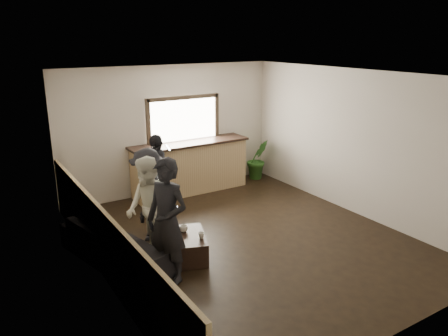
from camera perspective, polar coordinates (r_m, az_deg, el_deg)
ground at (r=7.69m, az=3.08°, el=-9.24°), size 5.00×6.00×0.01m
room_shell at (r=6.78m, az=-1.83°, el=0.48°), size 5.01×6.01×2.80m
bar_counter at (r=9.76m, az=-4.50°, el=0.52°), size 2.70×0.68×2.13m
sofa at (r=7.07m, az=-13.80°, el=-9.41°), size 1.32×2.24×0.61m
coffee_table at (r=7.05m, az=-4.47°, el=-10.10°), size 0.75×0.97×0.38m
cup_a at (r=7.06m, az=-5.28°, el=-7.90°), size 0.18×0.18×0.10m
cup_b at (r=6.83m, az=-2.98°, el=-8.79°), size 0.12×0.12×0.09m
potted_plant at (r=10.71m, az=4.44°, el=1.15°), size 0.57×0.47×0.97m
person_a at (r=6.17m, az=-7.41°, el=-6.92°), size 0.68×0.78×1.81m
person_b at (r=6.84m, az=-9.83°, el=-5.35°), size 0.63×0.80×1.64m
person_c at (r=7.52m, az=-9.83°, el=-3.44°), size 1.05×1.19×1.60m
person_d at (r=8.63m, az=-8.63°, el=-0.76°), size 0.88×0.97×1.59m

